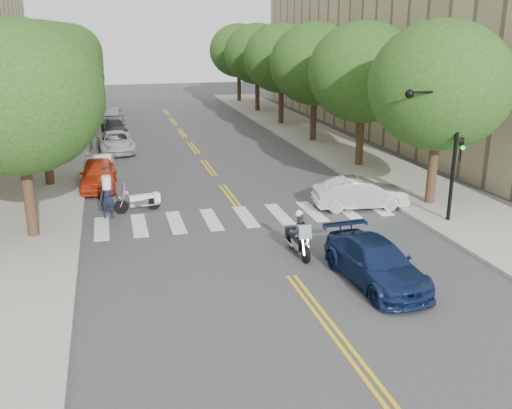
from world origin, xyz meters
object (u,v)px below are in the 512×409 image
object	(u,v)px
officer_standing	(108,198)
sedan_blue	(376,263)
motorcycle_parked	(142,201)
motorcycle_police	(298,235)
convertible	(360,193)

from	to	relation	value
officer_standing	sedan_blue	world-z (taller)	officer_standing
motorcycle_parked	officer_standing	world-z (taller)	officer_standing
motorcycle_police	motorcycle_parked	xyz separation A→B (m)	(-5.24, 6.75, -0.29)
motorcycle_police	officer_standing	xyz separation A→B (m)	(-6.72, 6.03, 0.16)
motorcycle_parked	convertible	distance (m)	10.04
motorcycle_parked	convertible	world-z (taller)	convertible
sedan_blue	motorcycle_police	bearing A→B (deg)	115.77
motorcycle_parked	sedan_blue	world-z (taller)	sedan_blue
motorcycle_police	motorcycle_parked	distance (m)	8.55
convertible	officer_standing	bearing A→B (deg)	89.29
motorcycle_police	convertible	xyz separation A→B (m)	(4.56, 4.61, -0.06)
motorcycle_parked	officer_standing	distance (m)	1.70
motorcycle_parked	convertible	size ratio (longest dim) A/B	0.49
convertible	sedan_blue	distance (m)	8.09
motorcycle_parked	officer_standing	bearing A→B (deg)	104.86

